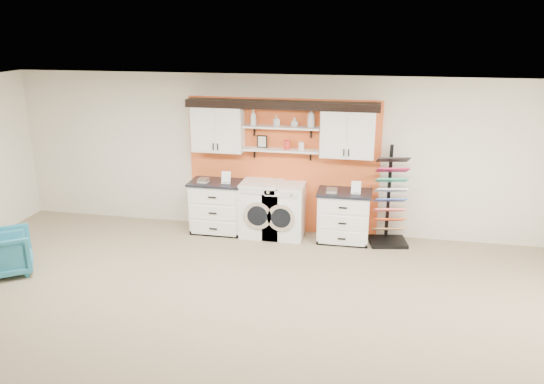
% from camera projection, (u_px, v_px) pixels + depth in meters
% --- Properties ---
extents(floor, '(10.00, 10.00, 0.00)m').
position_uv_depth(floor, '(221.00, 353.00, 6.08)').
color(floor, '#8A7A5D').
rests_on(floor, ground).
extents(ceiling, '(10.00, 10.00, 0.00)m').
position_uv_depth(ceiling, '(213.00, 109.00, 5.24)').
color(ceiling, white).
rests_on(ceiling, wall_back).
extents(wall_back, '(10.00, 0.00, 10.00)m').
position_uv_depth(wall_back, '(283.00, 155.00, 9.40)').
color(wall_back, beige).
rests_on(wall_back, floor).
extents(accent_panel, '(3.40, 0.07, 2.40)m').
position_uv_depth(accent_panel, '(283.00, 166.00, 9.43)').
color(accent_panel, '#E05C26').
rests_on(accent_panel, wall_back).
extents(upper_cabinet_left, '(0.90, 0.35, 0.84)m').
position_uv_depth(upper_cabinet_left, '(218.00, 128.00, 9.27)').
color(upper_cabinet_left, white).
rests_on(upper_cabinet_left, wall_back).
extents(upper_cabinet_right, '(0.90, 0.35, 0.84)m').
position_uv_depth(upper_cabinet_right, '(348.00, 133.00, 8.85)').
color(upper_cabinet_right, white).
rests_on(upper_cabinet_right, wall_back).
extents(shelf_lower, '(1.32, 0.28, 0.03)m').
position_uv_depth(shelf_lower, '(281.00, 150.00, 9.17)').
color(shelf_lower, white).
rests_on(shelf_lower, wall_back).
extents(shelf_upper, '(1.32, 0.28, 0.03)m').
position_uv_depth(shelf_upper, '(281.00, 127.00, 9.05)').
color(shelf_upper, white).
rests_on(shelf_upper, wall_back).
extents(crown_molding, '(3.30, 0.41, 0.13)m').
position_uv_depth(crown_molding, '(282.00, 104.00, 8.95)').
color(crown_molding, black).
rests_on(crown_molding, wall_back).
extents(picture_frame, '(0.18, 0.02, 0.22)m').
position_uv_depth(picture_frame, '(262.00, 142.00, 9.25)').
color(picture_frame, black).
rests_on(picture_frame, shelf_lower).
extents(canister_red, '(0.11, 0.11, 0.16)m').
position_uv_depth(canister_red, '(287.00, 145.00, 9.13)').
color(canister_red, red).
rests_on(canister_red, shelf_lower).
extents(canister_cream, '(0.10, 0.10, 0.14)m').
position_uv_depth(canister_cream, '(301.00, 146.00, 9.08)').
color(canister_cream, silver).
rests_on(canister_cream, shelf_lower).
extents(base_cabinet_left, '(0.97, 0.66, 0.95)m').
position_uv_depth(base_cabinet_left, '(218.00, 206.00, 9.55)').
color(base_cabinet_left, white).
rests_on(base_cabinet_left, floor).
extents(base_cabinet_right, '(0.92, 0.66, 0.90)m').
position_uv_depth(base_cabinet_right, '(344.00, 216.00, 9.14)').
color(base_cabinet_right, white).
rests_on(base_cabinet_right, floor).
extents(washer, '(0.70, 0.71, 0.98)m').
position_uv_depth(washer, '(262.00, 208.00, 9.39)').
color(washer, white).
rests_on(washer, floor).
extents(dryer, '(0.68, 0.71, 0.96)m').
position_uv_depth(dryer, '(284.00, 211.00, 9.32)').
color(dryer, white).
rests_on(dryer, floor).
extents(sample_rack, '(0.70, 0.61, 1.70)m').
position_uv_depth(sample_rack, '(389.00, 214.00, 9.00)').
color(sample_rack, black).
rests_on(sample_rack, floor).
extents(armchair, '(1.00, 1.00, 0.66)m').
position_uv_depth(armchair, '(6.00, 253.00, 7.96)').
color(armchair, teal).
rests_on(armchair, floor).
extents(soap_bottle_a, '(0.15, 0.15, 0.27)m').
position_uv_depth(soap_bottle_a, '(253.00, 117.00, 9.10)').
color(soap_bottle_a, silver).
rests_on(soap_bottle_a, shelf_upper).
extents(soap_bottle_b, '(0.12, 0.12, 0.18)m').
position_uv_depth(soap_bottle_b, '(277.00, 121.00, 9.04)').
color(soap_bottle_b, silver).
rests_on(soap_bottle_b, shelf_upper).
extents(soap_bottle_c, '(0.14, 0.14, 0.16)m').
position_uv_depth(soap_bottle_c, '(294.00, 122.00, 8.98)').
color(soap_bottle_c, silver).
rests_on(soap_bottle_c, shelf_upper).
extents(soap_bottle_d, '(0.18, 0.18, 0.34)m').
position_uv_depth(soap_bottle_d, '(311.00, 118.00, 8.90)').
color(soap_bottle_d, silver).
rests_on(soap_bottle_d, shelf_upper).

